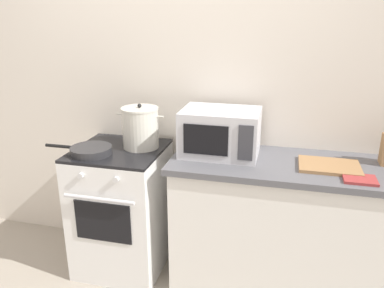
{
  "coord_description": "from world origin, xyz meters",
  "views": [
    {
      "loc": [
        0.74,
        -1.7,
        1.82
      ],
      "look_at": [
        0.17,
        0.6,
        1.0
      ],
      "focal_mm": 36.03,
      "sensor_mm": 36.0,
      "label": 1
    }
  ],
  "objects_px": {
    "frying_pan": "(90,150)",
    "stock_pot": "(140,128)",
    "cutting_board": "(329,166)",
    "microwave": "(220,132)",
    "stove": "(122,208)",
    "oven_mitt": "(360,179)"
  },
  "relations": [
    {
      "from": "frying_pan",
      "to": "stock_pot",
      "type": "bearing_deg",
      "value": 37.3
    },
    {
      "from": "stock_pot",
      "to": "frying_pan",
      "type": "xyz_separation_m",
      "value": [
        -0.28,
        -0.21,
        -0.12
      ]
    },
    {
      "from": "frying_pan",
      "to": "cutting_board",
      "type": "height_order",
      "value": "frying_pan"
    },
    {
      "from": "microwave",
      "to": "cutting_board",
      "type": "xyz_separation_m",
      "value": [
        0.69,
        -0.08,
        -0.14
      ]
    },
    {
      "from": "stove",
      "to": "cutting_board",
      "type": "xyz_separation_m",
      "value": [
        1.38,
        0.0,
        0.47
      ]
    },
    {
      "from": "microwave",
      "to": "oven_mitt",
      "type": "bearing_deg",
      "value": -15.89
    },
    {
      "from": "microwave",
      "to": "oven_mitt",
      "type": "height_order",
      "value": "microwave"
    },
    {
      "from": "microwave",
      "to": "oven_mitt",
      "type": "xyz_separation_m",
      "value": [
        0.84,
        -0.24,
        -0.14
      ]
    },
    {
      "from": "microwave",
      "to": "cutting_board",
      "type": "relative_size",
      "value": 1.39
    },
    {
      "from": "stock_pot",
      "to": "frying_pan",
      "type": "distance_m",
      "value": 0.37
    },
    {
      "from": "stove",
      "to": "stock_pot",
      "type": "relative_size",
      "value": 2.73
    },
    {
      "from": "frying_pan",
      "to": "microwave",
      "type": "xyz_separation_m",
      "value": [
        0.83,
        0.21,
        0.12
      ]
    },
    {
      "from": "stove",
      "to": "microwave",
      "type": "distance_m",
      "value": 0.93
    },
    {
      "from": "oven_mitt",
      "to": "microwave",
      "type": "bearing_deg",
      "value": 164.11
    },
    {
      "from": "frying_pan",
      "to": "cutting_board",
      "type": "relative_size",
      "value": 1.32
    },
    {
      "from": "stove",
      "to": "microwave",
      "type": "relative_size",
      "value": 1.84
    },
    {
      "from": "stove",
      "to": "frying_pan",
      "type": "distance_m",
      "value": 0.52
    },
    {
      "from": "stock_pot",
      "to": "oven_mitt",
      "type": "distance_m",
      "value": 1.42
    },
    {
      "from": "stove",
      "to": "cutting_board",
      "type": "distance_m",
      "value": 1.46
    },
    {
      "from": "stock_pot",
      "to": "cutting_board",
      "type": "bearing_deg",
      "value": -3.55
    },
    {
      "from": "microwave",
      "to": "stove",
      "type": "bearing_deg",
      "value": -173.5
    },
    {
      "from": "stove",
      "to": "cutting_board",
      "type": "height_order",
      "value": "cutting_board"
    }
  ]
}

